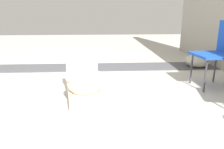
# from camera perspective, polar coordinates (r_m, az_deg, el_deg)

# --- Properties ---
(ground_plane) EXTENTS (14.00, 14.00, 0.00)m
(ground_plane) POSITION_cam_1_polar(r_m,az_deg,el_deg) (2.57, -10.82, -5.62)
(ground_plane) COLOR #B7B2A8
(gravel_strip) EXTENTS (0.56, 8.00, 0.01)m
(gravel_strip) POSITION_cam_1_polar(r_m,az_deg,el_deg) (3.83, -0.96, 1.98)
(gravel_strip) COLOR #4C4C51
(gravel_strip) RESTS_ON ground
(toilet) EXTENTS (0.68, 0.47, 0.52)m
(toilet) POSITION_cam_1_polar(r_m,az_deg,el_deg) (2.33, -7.38, -2.03)
(toilet) COLOR beige
(toilet) RESTS_ON ground
(folding_chair_left) EXTENTS (0.47, 0.47, 0.83)m
(folding_chair_left) POSITION_cam_1_polar(r_m,az_deg,el_deg) (3.05, 26.58, 6.35)
(folding_chair_left) COLOR #1947B2
(folding_chair_left) RESTS_ON ground
(boulder_near) EXTENTS (0.58, 0.58, 0.23)m
(boulder_near) POSITION_cam_1_polar(r_m,az_deg,el_deg) (4.10, 21.30, 3.35)
(boulder_near) COLOR #ADA899
(boulder_near) RESTS_ON ground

